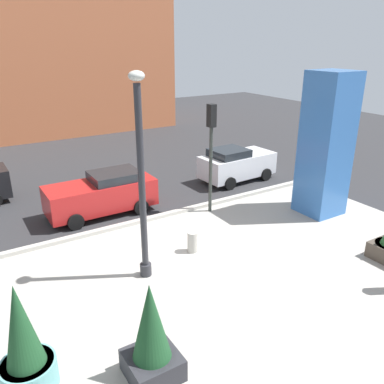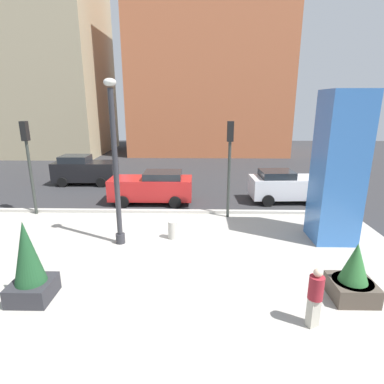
{
  "view_description": "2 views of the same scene",
  "coord_description": "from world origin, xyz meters",
  "views": [
    {
      "loc": [
        -6.15,
        -10.22,
        6.92
      ],
      "look_at": [
        0.91,
        1.14,
        1.74
      ],
      "focal_mm": 37.04,
      "sensor_mm": 36.0,
      "label": 1
    },
    {
      "loc": [
        1.3,
        -11.7,
        5.38
      ],
      "look_at": [
        1.04,
        0.94,
        1.73
      ],
      "focal_mm": 29.28,
      "sensor_mm": 36.0,
      "label": 2
    }
  ],
  "objects": [
    {
      "name": "highrise_across_street",
      "position": [
        2.3,
        23.31,
        9.01
      ],
      "size": [
        16.22,
        8.4,
        18.02
      ],
      "primitive_type": "cube",
      "color": "#C66B42",
      "rests_on": "ground_plane"
    },
    {
      "name": "concrete_bollard",
      "position": [
        0.26,
        0.06,
        0.38
      ],
      "size": [
        0.36,
        0.36,
        0.75
      ],
      "primitive_type": "cylinder",
      "color": "#B2ADA3",
      "rests_on": "ground_plane"
    },
    {
      "name": "traffic_light_corner",
      "position": [
        2.74,
        2.63,
        3.07
      ],
      "size": [
        0.28,
        0.42,
        4.55
      ],
      "color": "#333833",
      "rests_on": "ground_plane"
    },
    {
      "name": "plaza_pavement",
      "position": [
        0.0,
        -2.0,
        0.0
      ],
      "size": [
        18.0,
        10.0,
        0.02
      ],
      "primitive_type": "cube",
      "color": "#ADA89E",
      "rests_on": "ground_plane"
    },
    {
      "name": "curb_strip",
      "position": [
        0.0,
        3.12,
        0.08
      ],
      "size": [
        18.0,
        0.24,
        0.16
      ],
      "primitive_type": "cube",
      "color": "#B7B2A8",
      "rests_on": "ground_plane"
    },
    {
      "name": "ground_plane",
      "position": [
        0.0,
        4.0,
        0.0
      ],
      "size": [
        60.0,
        60.0,
        0.0
      ],
      "primitive_type": "plane",
      "color": "#2D2D30"
    },
    {
      "name": "potted_plant_mid_plaza",
      "position": [
        -3.35,
        -4.09,
        1.03
      ],
      "size": [
        1.12,
        1.12,
        2.35
      ],
      "color": "#2D2D33",
      "rests_on": "ground_plane"
    },
    {
      "name": "car_intersection",
      "position": [
        -1.21,
        4.81,
        0.9
      ],
      "size": [
        4.46,
        2.03,
        1.75
      ],
      "color": "red",
      "rests_on": "ground_plane"
    },
    {
      "name": "art_pillar_blue",
      "position": [
        6.66,
        0.15,
        2.91
      ],
      "size": [
        1.6,
        1.6,
        5.82
      ],
      "primitive_type": "cube",
      "color": "#3870BC",
      "rests_on": "ground_plane"
    },
    {
      "name": "lamp_post",
      "position": [
        -1.76,
        -0.42,
        3.0
      ],
      "size": [
        0.44,
        0.44,
        6.17
      ],
      "color": "#2D2D33",
      "rests_on": "ground_plane"
    },
    {
      "name": "potted_plant_near_left",
      "position": [
        -5.69,
        -3.0,
        1.05
      ],
      "size": [
        1.16,
        1.16,
        2.54
      ],
      "color": "#6BB2B2",
      "rests_on": "ground_plane"
    },
    {
      "name": "car_passing_lane",
      "position": [
        6.13,
        5.21,
        0.89
      ],
      "size": [
        4.0,
        2.15,
        1.76
      ],
      "color": "silver",
      "rests_on": "ground_plane"
    }
  ]
}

